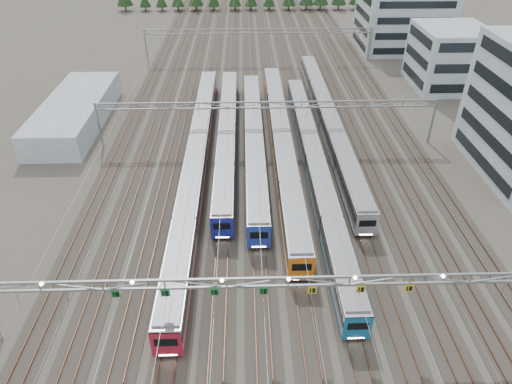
{
  "coord_description": "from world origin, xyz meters",
  "views": [
    {
      "loc": [
        -3.74,
        -29.62,
        37.32
      ],
      "look_at": [
        -2.39,
        20.26,
        3.5
      ],
      "focal_mm": 32.0,
      "sensor_mm": 36.0,
      "label": 1
    }
  ],
  "objects_px": {
    "train_c": "(254,139)",
    "gantry_near": "(288,284)",
    "train_d": "(281,140)",
    "gantry_far": "(259,35)",
    "train_b": "(227,134)",
    "train_e": "(314,163)",
    "depot_bldg_north": "(403,20)",
    "west_shed": "(75,112)",
    "train_a": "(197,159)",
    "train_f": "(328,119)",
    "depot_bldg_mid": "(449,57)",
    "gantry_mid": "(267,110)"
  },
  "relations": [
    {
      "from": "depot_bldg_north",
      "to": "west_shed",
      "type": "distance_m",
      "value": 86.3
    },
    {
      "from": "train_a",
      "to": "train_f",
      "type": "height_order",
      "value": "train_a"
    },
    {
      "from": "train_c",
      "to": "gantry_near",
      "type": "distance_m",
      "value": 38.35
    },
    {
      "from": "depot_bldg_mid",
      "to": "train_b",
      "type": "bearing_deg",
      "value": -150.44
    },
    {
      "from": "train_e",
      "to": "train_c",
      "type": "bearing_deg",
      "value": 138.57
    },
    {
      "from": "train_c",
      "to": "train_e",
      "type": "height_order",
      "value": "train_c"
    },
    {
      "from": "train_d",
      "to": "gantry_far",
      "type": "height_order",
      "value": "gantry_far"
    },
    {
      "from": "train_a",
      "to": "gantry_mid",
      "type": "distance_m",
      "value": 14.64
    },
    {
      "from": "gantry_near",
      "to": "gantry_mid",
      "type": "relative_size",
      "value": 1.0
    },
    {
      "from": "train_e",
      "to": "depot_bldg_north",
      "type": "bearing_deg",
      "value": 63.78
    },
    {
      "from": "gantry_far",
      "to": "west_shed",
      "type": "bearing_deg",
      "value": -134.58
    },
    {
      "from": "train_b",
      "to": "train_e",
      "type": "xyz_separation_m",
      "value": [
        13.5,
        -10.21,
        -0.04
      ]
    },
    {
      "from": "train_b",
      "to": "west_shed",
      "type": "height_order",
      "value": "west_shed"
    },
    {
      "from": "train_c",
      "to": "depot_bldg_mid",
      "type": "relative_size",
      "value": 3.19
    },
    {
      "from": "gantry_far",
      "to": "depot_bldg_mid",
      "type": "relative_size",
      "value": 3.52
    },
    {
      "from": "train_c",
      "to": "depot_bldg_north",
      "type": "bearing_deg",
      "value": 54.2
    },
    {
      "from": "train_a",
      "to": "train_d",
      "type": "relative_size",
      "value": 1.12
    },
    {
      "from": "train_a",
      "to": "train_d",
      "type": "xyz_separation_m",
      "value": [
        13.5,
        5.66,
        0.01
      ]
    },
    {
      "from": "train_a",
      "to": "train_f",
      "type": "relative_size",
      "value": 1.11
    },
    {
      "from": "train_e",
      "to": "gantry_far",
      "type": "height_order",
      "value": "gantry_far"
    },
    {
      "from": "train_a",
      "to": "depot_bldg_north",
      "type": "bearing_deg",
      "value": 51.57
    },
    {
      "from": "train_c",
      "to": "gantry_mid",
      "type": "height_order",
      "value": "gantry_mid"
    },
    {
      "from": "train_d",
      "to": "gantry_far",
      "type": "distance_m",
      "value": 47.94
    },
    {
      "from": "train_d",
      "to": "train_a",
      "type": "bearing_deg",
      "value": -157.26
    },
    {
      "from": "gantry_far",
      "to": "depot_bldg_mid",
      "type": "height_order",
      "value": "depot_bldg_mid"
    },
    {
      "from": "depot_bldg_north",
      "to": "west_shed",
      "type": "relative_size",
      "value": 0.73
    },
    {
      "from": "gantry_far",
      "to": "west_shed",
      "type": "xyz_separation_m",
      "value": [
        -35.07,
        -35.59,
        -4.08
      ]
    },
    {
      "from": "train_a",
      "to": "gantry_mid",
      "type": "height_order",
      "value": "gantry_mid"
    },
    {
      "from": "train_b",
      "to": "depot_bldg_mid",
      "type": "relative_size",
      "value": 3.23
    },
    {
      "from": "train_e",
      "to": "gantry_near",
      "type": "height_order",
      "value": "gantry_near"
    },
    {
      "from": "train_f",
      "to": "train_a",
      "type": "bearing_deg",
      "value": -148.79
    },
    {
      "from": "gantry_mid",
      "to": "west_shed",
      "type": "distance_m",
      "value": 36.54
    },
    {
      "from": "train_c",
      "to": "train_f",
      "type": "distance_m",
      "value": 15.41
    },
    {
      "from": "gantry_near",
      "to": "gantry_mid",
      "type": "xyz_separation_m",
      "value": [
        0.05,
        40.12,
        -0.7
      ]
    },
    {
      "from": "gantry_far",
      "to": "train_f",
      "type": "bearing_deg",
      "value": -74.19
    },
    {
      "from": "train_e",
      "to": "gantry_mid",
      "type": "xyz_separation_m",
      "value": [
        -6.75,
        10.1,
        4.33
      ]
    },
    {
      "from": "train_b",
      "to": "train_c",
      "type": "relative_size",
      "value": 1.01
    },
    {
      "from": "train_f",
      "to": "train_c",
      "type": "bearing_deg",
      "value": -151.18
    },
    {
      "from": "train_c",
      "to": "train_d",
      "type": "bearing_deg",
      "value": -6.9
    },
    {
      "from": "train_f",
      "to": "gantry_mid",
      "type": "height_order",
      "value": "gantry_mid"
    },
    {
      "from": "train_a",
      "to": "depot_bldg_north",
      "type": "height_order",
      "value": "depot_bldg_north"
    },
    {
      "from": "gantry_near",
      "to": "train_d",
      "type": "bearing_deg",
      "value": 86.49
    },
    {
      "from": "train_c",
      "to": "depot_bldg_mid",
      "type": "xyz_separation_m",
      "value": [
        42.74,
        29.06,
        4.13
      ]
    },
    {
      "from": "train_e",
      "to": "train_b",
      "type": "bearing_deg",
      "value": 142.9
    },
    {
      "from": "gantry_mid",
      "to": "depot_bldg_north",
      "type": "bearing_deg",
      "value": 54.69
    },
    {
      "from": "train_f",
      "to": "depot_bldg_mid",
      "type": "bearing_deg",
      "value": 36.5
    },
    {
      "from": "depot_bldg_mid",
      "to": "west_shed",
      "type": "bearing_deg",
      "value": -166.96
    },
    {
      "from": "train_b",
      "to": "gantry_far",
      "type": "height_order",
      "value": "gantry_far"
    },
    {
      "from": "train_e",
      "to": "gantry_mid",
      "type": "distance_m",
      "value": 12.89
    },
    {
      "from": "depot_bldg_mid",
      "to": "depot_bldg_north",
      "type": "bearing_deg",
      "value": 94.24
    }
  ]
}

